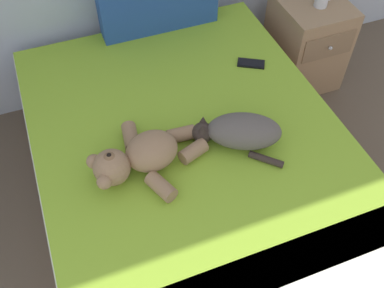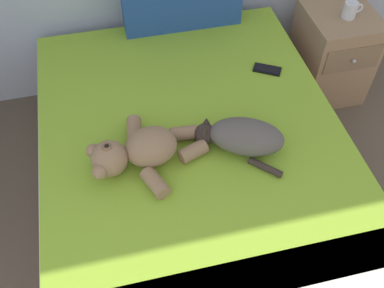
% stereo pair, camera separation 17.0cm
% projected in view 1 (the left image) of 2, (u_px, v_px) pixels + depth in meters
% --- Properties ---
extents(bed, '(1.50, 1.94, 0.52)m').
position_uv_depth(bed, '(190.00, 168.00, 2.28)').
color(bed, '#9E7A56').
rests_on(bed, ground_plane).
extents(cat, '(0.42, 0.37, 0.15)m').
position_uv_depth(cat, '(240.00, 132.00, 2.00)').
color(cat, '#59514C').
rests_on(cat, bed).
extents(teddy_bear, '(0.54, 0.47, 0.17)m').
position_uv_depth(teddy_bear, '(141.00, 156.00, 1.90)').
color(teddy_bear, '#937051').
rests_on(teddy_bear, bed).
extents(cell_phone, '(0.16, 0.14, 0.01)m').
position_uv_depth(cell_phone, '(251.00, 63.00, 2.41)').
color(cell_phone, black).
rests_on(cell_phone, bed).
extents(nightstand, '(0.41, 0.47, 0.59)m').
position_uv_depth(nightstand, '(306.00, 43.00, 2.90)').
color(nightstand, '#9E7A56').
rests_on(nightstand, ground_plane).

